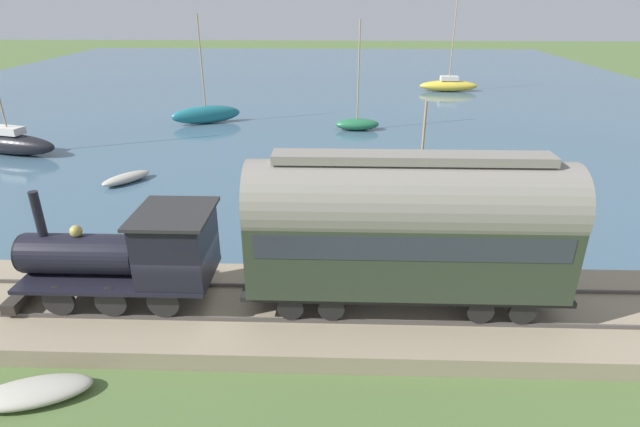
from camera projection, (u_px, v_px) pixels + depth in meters
name	position (u px, v px, depth m)	size (l,w,h in m)	color
ground_plane	(192.00, 319.00, 15.57)	(200.00, 200.00, 0.00)	#516B38
harbor_water	(296.00, 86.00, 54.69)	(80.00, 80.00, 0.01)	#426075
rail_embankment	(192.00, 310.00, 15.52)	(4.86, 56.00, 0.68)	gray
steam_locomotive	(136.00, 252.00, 14.75)	(2.44, 6.17, 3.50)	black
passenger_coach	(407.00, 226.00, 14.12)	(2.41, 9.39, 4.72)	black
sailboat_teal	(206.00, 114.00, 38.63)	(3.03, 5.24, 7.98)	#1E707A
sailboat_red	(416.00, 219.00, 20.66)	(1.89, 3.41, 5.60)	#B72D23
sailboat_yellow	(449.00, 85.00, 51.38)	(1.58, 5.90, 8.98)	gold
sailboat_black	(11.00, 143.00, 31.24)	(3.05, 6.66, 9.56)	black
sailboat_green	(357.00, 123.00, 36.81)	(1.44, 3.29, 7.70)	#236B42
rowboat_mid_harbor	(114.00, 247.00, 19.54)	(2.41, 2.90, 0.38)	beige
rowboat_near_shore	(126.00, 178.00, 26.65)	(2.75, 2.39, 0.49)	#B7B2A3
rowboat_far_out	(456.00, 199.00, 24.11)	(1.79, 2.07, 0.36)	beige
beached_dinghy	(33.00, 392.00, 12.39)	(1.88, 3.00, 0.44)	#B7B2A3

